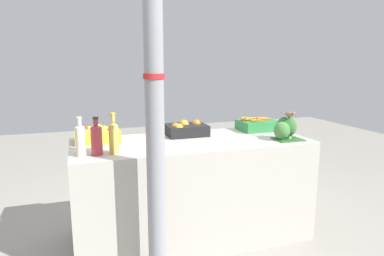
# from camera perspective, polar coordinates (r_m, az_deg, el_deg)

# --- Properties ---
(ground_plane) EXTENTS (10.00, 10.00, 0.00)m
(ground_plane) POSITION_cam_1_polar(r_m,az_deg,el_deg) (3.00, 0.00, -17.45)
(ground_plane) COLOR gray
(market_table) EXTENTS (1.85, 0.76, 0.82)m
(market_table) POSITION_cam_1_polar(r_m,az_deg,el_deg) (2.83, 0.00, -10.16)
(market_table) COLOR #B7B2A8
(market_table) RESTS_ON ground_plane
(support_pole) EXTENTS (0.13, 0.13, 2.45)m
(support_pole) POSITION_cam_1_polar(r_m,az_deg,el_deg) (2.00, -6.29, 5.15)
(support_pole) COLOR gray
(support_pole) RESTS_ON ground_plane
(apple_crate) EXTENTS (0.34, 0.26, 0.13)m
(apple_crate) POSITION_cam_1_polar(r_m,az_deg,el_deg) (2.76, -15.55, -1.03)
(apple_crate) COLOR gold
(apple_crate) RESTS_ON market_table
(orange_crate) EXTENTS (0.34, 0.26, 0.12)m
(orange_crate) POSITION_cam_1_polar(r_m,az_deg,el_deg) (2.89, -1.04, -0.17)
(orange_crate) COLOR black
(orange_crate) RESTS_ON market_table
(carrot_crate) EXTENTS (0.34, 0.27, 0.13)m
(carrot_crate) POSITION_cam_1_polar(r_m,az_deg,el_deg) (3.16, 10.86, 0.55)
(carrot_crate) COLOR #2D8442
(carrot_crate) RESTS_ON market_table
(broccoli_pile) EXTENTS (0.24, 0.19, 0.18)m
(broccoli_pile) POSITION_cam_1_polar(r_m,az_deg,el_deg) (2.83, 15.27, -0.09)
(broccoli_pile) COLOR #2D602D
(broccoli_pile) RESTS_ON market_table
(juice_bottle_cloudy) EXTENTS (0.06, 0.06, 0.26)m
(juice_bottle_cloudy) POSITION_cam_1_polar(r_m,az_deg,el_deg) (2.35, -18.12, -1.82)
(juice_bottle_cloudy) COLOR beige
(juice_bottle_cloudy) RESTS_ON market_table
(juice_bottle_ruby) EXTENTS (0.07, 0.07, 0.26)m
(juice_bottle_ruby) POSITION_cam_1_polar(r_m,az_deg,el_deg) (2.36, -15.62, -1.75)
(juice_bottle_ruby) COLOR #B2333D
(juice_bottle_ruby) RESTS_ON market_table
(juice_bottle_golden) EXTENTS (0.06, 0.06, 0.28)m
(juice_bottle_golden) POSITION_cam_1_polar(r_m,az_deg,el_deg) (2.36, -12.93, -1.39)
(juice_bottle_golden) COLOR gold
(juice_bottle_golden) RESTS_ON market_table
(sparrow_bird) EXTENTS (0.06, 0.13, 0.05)m
(sparrow_bird) POSITION_cam_1_polar(r_m,az_deg,el_deg) (2.80, 15.95, 2.23)
(sparrow_bird) COLOR #4C3D2D
(sparrow_bird) RESTS_ON broccoli_pile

